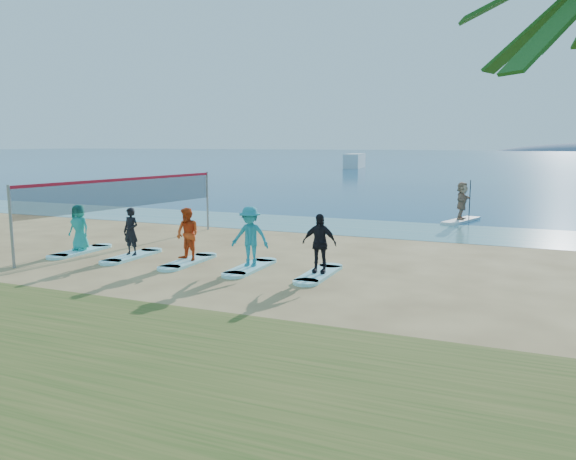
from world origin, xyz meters
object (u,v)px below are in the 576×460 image
at_px(student_1, 131,231).
at_px(surfboard_4, 319,274).
at_px(volleyball_net, 127,194).
at_px(student_2, 188,234).
at_px(surfboard_0, 81,251).
at_px(student_4, 319,243).
at_px(boat_offshore_a, 355,168).
at_px(paddleboarder, 462,201).
at_px(surfboard_1, 132,256).
at_px(surfboard_2, 188,262).
at_px(student_3, 250,236).
at_px(paddleboard, 461,221).
at_px(student_0, 79,227).
at_px(surfboard_3, 250,267).

bearing_deg(student_1, surfboard_4, 4.79).
height_order(volleyball_net, student_2, volleyball_net).
bearing_deg(surfboard_0, surfboard_4, 0.00).
relative_size(student_2, student_4, 0.98).
bearing_deg(boat_offshore_a, paddleboarder, -76.80).
bearing_deg(surfboard_1, surfboard_4, 0.00).
bearing_deg(student_4, surfboard_2, 176.47).
distance_m(student_2, surfboard_4, 4.43).
height_order(paddleboarder, boat_offshore_a, paddleboarder).
relative_size(student_3, surfboard_4, 0.81).
bearing_deg(student_3, volleyball_net, 157.67).
height_order(volleyball_net, surfboard_0, volleyball_net).
distance_m(boat_offshore_a, surfboard_4, 71.57).
bearing_deg(paddleboard, student_0, -113.07).
xyz_separation_m(surfboard_1, student_1, (0.00, 0.00, 0.82)).
xyz_separation_m(surfboard_1, student_4, (6.52, 0.00, 0.88)).
height_order(paddleboard, student_2, student_2).
bearing_deg(paddleboarder, student_4, 173.47).
distance_m(student_1, surfboard_4, 6.57).
xyz_separation_m(surfboard_1, student_2, (2.17, 0.00, 0.87)).
height_order(boat_offshore_a, student_4, student_4).
bearing_deg(surfboard_1, surfboard_0, 180.00).
xyz_separation_m(surfboard_0, surfboard_4, (8.69, 0.00, 0.00)).
distance_m(surfboard_1, student_2, 2.34).
bearing_deg(paddleboarder, student_0, 143.68).
xyz_separation_m(volleyball_net, paddleboarder, (10.58, 11.23, -0.89)).
height_order(student_1, student_4, student_4).
xyz_separation_m(paddleboarder, student_2, (-6.85, -13.02, -0.10)).
height_order(surfboard_3, student_3, student_3).
distance_m(paddleboard, surfboard_4, 13.26).
relative_size(paddleboard, boat_offshore_a, 0.35).
height_order(paddleboarder, student_1, paddleboarder).
bearing_deg(student_2, surfboard_3, 14.17).
relative_size(boat_offshore_a, student_0, 5.42).
distance_m(surfboard_2, surfboard_3, 2.17).
relative_size(volleyball_net, student_1, 5.78).
xyz_separation_m(boat_offshore_a, surfboard_4, (19.07, -68.98, 0.04)).
relative_size(paddleboarder, surfboard_2, 0.81).
distance_m(volleyball_net, boat_offshore_a, 68.12).
height_order(student_0, surfboard_1, student_0).
height_order(surfboard_0, student_2, student_2).
xyz_separation_m(surfboard_3, student_3, (0.00, 0.00, 0.94)).
height_order(surfboard_2, student_4, student_4).
distance_m(student_0, student_1, 2.17).
relative_size(surfboard_2, student_3, 1.23).
bearing_deg(surfboard_3, student_1, 180.00).
bearing_deg(boat_offshore_a, student_0, -89.33).
distance_m(surfboard_2, student_2, 0.87).
bearing_deg(volleyball_net, surfboard_3, -16.84).
bearing_deg(paddleboard, boat_offshore_a, 128.71).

